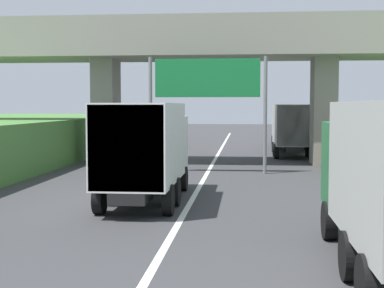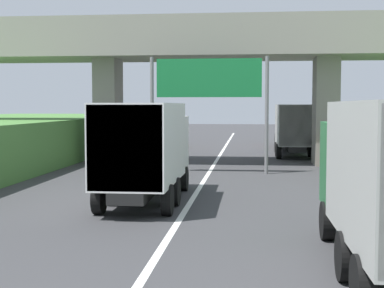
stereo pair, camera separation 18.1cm
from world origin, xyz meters
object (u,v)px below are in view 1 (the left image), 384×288
(truck_white, at_px, (146,147))
(construction_barrel_4, at_px, (348,168))
(construction_barrel_5, at_px, (330,159))
(truck_blue, at_px, (291,127))
(overhead_highway_sign, at_px, (207,86))
(truck_red, at_px, (288,124))
(car_yellow, at_px, (163,137))
(construction_barrel_3, at_px, (362,179))

(truck_white, relative_size, construction_barrel_4, 8.11)
(truck_white, bearing_deg, construction_barrel_5, 55.90)
(truck_blue, relative_size, truck_white, 1.00)
(overhead_highway_sign, distance_m, truck_red, 18.64)
(overhead_highway_sign, distance_m, car_yellow, 18.37)
(truck_red, relative_size, construction_barrel_3, 8.11)
(overhead_highway_sign, relative_size, truck_white, 0.81)
(car_yellow, height_order, construction_barrel_5, car_yellow)
(overhead_highway_sign, relative_size, construction_barrel_4, 6.53)
(overhead_highway_sign, height_order, construction_barrel_3, overhead_highway_sign)
(truck_red, relative_size, construction_barrel_5, 8.11)
(truck_blue, relative_size, construction_barrel_4, 8.11)
(car_yellow, height_order, construction_barrel_4, car_yellow)
(truck_red, xyz_separation_m, truck_blue, (-0.31, -7.37, 0.00))
(truck_blue, bearing_deg, truck_red, 87.59)
(overhead_highway_sign, distance_m, construction_barrel_4, 7.78)
(construction_barrel_3, xyz_separation_m, construction_barrel_4, (0.16, 4.11, 0.00))
(truck_white, height_order, construction_barrel_5, truck_white)
(truck_red, xyz_separation_m, construction_barrel_5, (1.23, -14.68, -1.47))
(construction_barrel_4, bearing_deg, construction_barrel_3, -92.22)
(overhead_highway_sign, xyz_separation_m, truck_white, (-1.52, -8.75, -2.38))
(truck_blue, relative_size, construction_barrel_5, 8.11)
(truck_red, xyz_separation_m, construction_barrel_3, (1.28, -22.91, -1.47))
(truck_white, distance_m, construction_barrel_5, 14.33)
(truck_blue, bearing_deg, car_yellow, 144.19)
(truck_blue, height_order, construction_barrel_5, truck_blue)
(truck_blue, relative_size, construction_barrel_3, 8.11)
(car_yellow, bearing_deg, construction_barrel_3, -63.34)
(overhead_highway_sign, bearing_deg, truck_blue, 64.56)
(construction_barrel_4, bearing_deg, truck_red, 94.37)
(truck_blue, distance_m, construction_barrel_5, 7.62)
(construction_barrel_5, bearing_deg, construction_barrel_4, -87.18)
(truck_white, bearing_deg, construction_barrel_4, 43.19)
(truck_white, relative_size, construction_barrel_5, 8.11)
(truck_white, xyz_separation_m, construction_barrel_3, (8.03, 3.57, -1.47))
(construction_barrel_3, bearing_deg, truck_blue, 95.83)
(truck_red, xyz_separation_m, construction_barrel_4, (1.43, -18.79, -1.47))
(construction_barrel_5, bearing_deg, car_yellow, 128.20)
(construction_barrel_4, xyz_separation_m, construction_barrel_5, (-0.20, 4.11, 0.00))
(truck_blue, xyz_separation_m, construction_barrel_5, (1.54, -7.31, -1.47))
(overhead_highway_sign, bearing_deg, construction_barrel_5, 25.22)
(truck_blue, distance_m, construction_barrel_4, 11.65)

